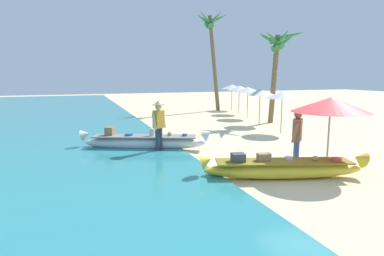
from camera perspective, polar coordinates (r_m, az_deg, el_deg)
name	(u,v)px	position (r m, az deg, el deg)	size (l,w,h in m)	color
ground_plane	(317,172)	(9.81, 20.82, -7.14)	(80.00, 80.00, 0.00)	beige
boat_yellow_foreground	(283,168)	(8.91, 15.39, -6.71)	(4.36, 1.85, 0.74)	yellow
boat_white_midground	(144,142)	(11.91, -8.25, -2.38)	(4.46, 2.24, 0.79)	white
person_vendor_hatted	(159,123)	(11.22, -5.78, 0.87)	(0.57, 0.47, 1.80)	#333842
person_tourist_customer	(297,136)	(9.71, 17.68, -1.41)	(0.53, 0.53, 1.67)	#3D5BA8
patio_umbrella_large	(331,105)	(9.66, 22.83, 3.68)	(2.08, 2.08, 2.06)	#B7B7BC
parasol_row_0	(282,95)	(15.55, 15.34, 5.54)	(1.60, 1.60, 1.91)	#8E6B47
parasol_row_1	(260,92)	(17.83, 11.68, 6.11)	(1.60, 1.60, 1.91)	#8E6B47
parasol_row_2	(248,90)	(20.52, 9.62, 6.56)	(1.60, 1.60, 1.91)	#8E6B47
parasol_row_3	(239,88)	(22.74, 8.17, 6.84)	(1.60, 1.60, 1.91)	#8E6B47
parasol_row_4	(232,87)	(25.14, 6.92, 7.09)	(1.60, 1.60, 1.91)	#8E6B47
palm_tree_tall_inland	(211,34)	(24.65, 3.39, 15.87)	(2.66, 2.70, 7.15)	brown
palm_tree_leaning_seaward	(278,47)	(18.97, 14.56, 13.32)	(2.43, 2.78, 5.08)	brown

